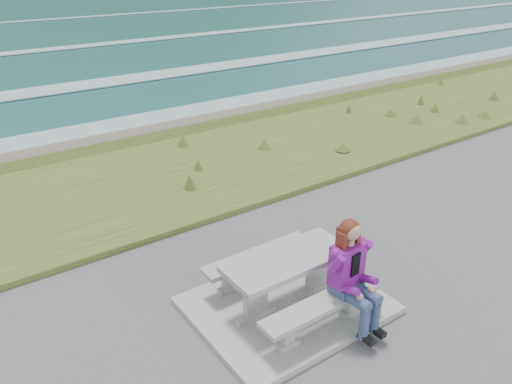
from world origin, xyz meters
The scene contains 7 objects.
concrete_slab centered at (0.00, 0.00, 0.05)m, with size 2.60×2.10×0.10m, color #A8A9A4.
picnic_table centered at (0.00, 0.00, 0.68)m, with size 1.80×0.75×0.75m.
bench_landward centered at (0.00, -0.70, 0.45)m, with size 1.80×0.35×0.45m.
bench_seaward centered at (0.00, 0.70, 0.45)m, with size 1.80×0.35×0.45m.
grass_verge centered at (0.00, 5.00, 0.00)m, with size 160.00×4.50×0.22m, color #33541F.
shore_drop centered at (0.00, 7.90, 0.00)m, with size 160.00×0.80×2.20m, color brown.
seated_woman centered at (0.43, -0.84, 0.65)m, with size 0.48×0.79×1.51m.
Camera 1 is at (-3.63, -4.39, 4.58)m, focal length 35.00 mm.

